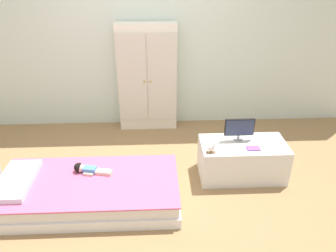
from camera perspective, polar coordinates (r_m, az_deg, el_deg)
ground_plane at (r=3.52m, az=-3.95°, el=-11.14°), size 10.00×10.00×0.02m
back_wall at (r=4.38m, az=-4.24°, el=16.77°), size 6.40×0.05×2.70m
bed at (r=3.39m, az=-13.60°, el=-11.02°), size 1.77×0.86×0.25m
pillow at (r=3.50m, az=-25.11°, el=-8.66°), size 0.32×0.61×0.06m
doll at (r=3.42m, az=-14.25°, el=-7.31°), size 0.39×0.15×0.10m
wardrobe at (r=4.40m, az=-3.64°, el=8.38°), size 0.78×0.25×1.45m
tv_stand at (r=3.68m, az=12.85°, el=-5.77°), size 0.92×0.47×0.41m
tv_monitor at (r=3.55m, az=12.43°, el=-0.36°), size 0.32×0.10×0.26m
rocking_horse_toy at (r=3.33m, az=7.70°, el=-3.91°), size 0.09×0.04×0.11m
book_purple at (r=3.50m, az=14.73°, el=-3.80°), size 0.14×0.09×0.01m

